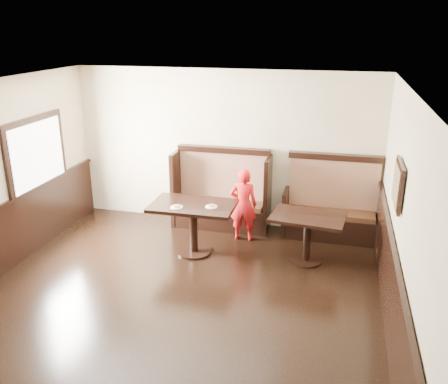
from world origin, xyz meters
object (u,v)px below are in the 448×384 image
(table_neighbor, at_px, (307,227))
(child, at_px, (243,205))
(booth_main, at_px, (222,198))
(table_main, at_px, (193,216))
(booth_neighbor, at_px, (332,210))

(table_neighbor, height_order, child, child)
(booth_main, bearing_deg, table_main, -98.38)
(booth_main, distance_m, table_neighbor, 1.92)
(booth_main, height_order, booth_neighbor, same)
(booth_neighbor, height_order, table_main, booth_neighbor)
(table_main, relative_size, table_neighbor, 1.13)
(booth_main, height_order, table_neighbor, booth_main)
(table_neighbor, bearing_deg, table_main, -169.08)
(table_main, xyz_separation_m, child, (0.67, 0.69, -0.01))
(booth_main, height_order, child, booth_main)
(booth_neighbor, xyz_separation_m, table_main, (-2.12, -1.18, 0.16))
(booth_neighbor, relative_size, table_main, 1.24)
(table_main, relative_size, child, 1.05)
(booth_neighbor, distance_m, table_neighbor, 1.10)
(table_main, height_order, child, child)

